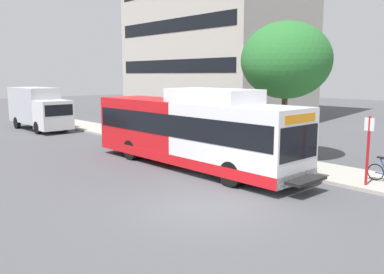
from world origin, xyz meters
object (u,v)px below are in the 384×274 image
transit_bus (191,131)px  bus_stop_sign_pole (368,145)px  box_truck_background (39,107)px  street_tree_near_stop (286,60)px

transit_bus → bus_stop_sign_pole: (2.44, -7.09, -0.05)m
transit_bus → box_truck_background: transit_bus is taller
transit_bus → box_truck_background: size_ratio=1.75×
street_tree_near_stop → box_truck_background: 20.24m
street_tree_near_stop → box_truck_background: street_tree_near_stop is taller
bus_stop_sign_pole → transit_bus: bearing=109.0°
transit_bus → bus_stop_sign_pole: transit_bus is taller
box_truck_background → street_tree_near_stop: bearing=-77.0°
bus_stop_sign_pole → street_tree_near_stop: size_ratio=0.39×
transit_bus → box_truck_background: 17.56m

